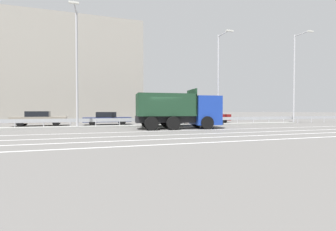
{
  "coord_description": "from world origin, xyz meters",
  "views": [
    {
      "loc": [
        -4.91,
        -17.43,
        1.5
      ],
      "look_at": [
        0.8,
        1.24,
        1.05
      ],
      "focal_mm": 24.0,
      "sensor_mm": 36.0,
      "label": 1
    }
  ],
  "objects_px": {
    "street_lamp_3": "(295,75)",
    "parked_car_5": "(210,117)",
    "median_road_sign": "(203,113)",
    "parked_car_3": "(107,118)",
    "church_tower": "(123,89)",
    "parked_car_4": "(167,117)",
    "street_lamp_1": "(77,64)",
    "street_lamp_2": "(219,75)",
    "dump_truck": "(189,112)",
    "parked_car_2": "(39,118)"
  },
  "relations": [
    {
      "from": "street_lamp_3",
      "to": "parked_car_5",
      "type": "distance_m",
      "value": 10.5
    },
    {
      "from": "median_road_sign",
      "to": "parked_car_3",
      "type": "height_order",
      "value": "median_road_sign"
    },
    {
      "from": "street_lamp_3",
      "to": "church_tower",
      "type": "xyz_separation_m",
      "value": [
        -16.71,
        23.75,
        0.13
      ]
    },
    {
      "from": "median_road_sign",
      "to": "parked_car_4",
      "type": "bearing_deg",
      "value": 121.11
    },
    {
      "from": "street_lamp_1",
      "to": "church_tower",
      "type": "bearing_deg",
      "value": 75.68
    },
    {
      "from": "street_lamp_2",
      "to": "parked_car_3",
      "type": "bearing_deg",
      "value": 156.87
    },
    {
      "from": "dump_truck",
      "to": "parked_car_5",
      "type": "distance_m",
      "value": 8.65
    },
    {
      "from": "street_lamp_2",
      "to": "church_tower",
      "type": "xyz_separation_m",
      "value": [
        -6.88,
        24.09,
        0.68
      ]
    },
    {
      "from": "street_lamp_3",
      "to": "parked_car_4",
      "type": "xyz_separation_m",
      "value": [
        -13.82,
        4.08,
        -4.69
      ]
    },
    {
      "from": "street_lamp_2",
      "to": "church_tower",
      "type": "height_order",
      "value": "church_tower"
    },
    {
      "from": "street_lamp_1",
      "to": "street_lamp_3",
      "type": "relative_size",
      "value": 0.96
    },
    {
      "from": "median_road_sign",
      "to": "parked_car_2",
      "type": "bearing_deg",
      "value": 164.37
    },
    {
      "from": "parked_car_5",
      "to": "median_road_sign",
      "type": "bearing_deg",
      "value": 148.0
    },
    {
      "from": "median_road_sign",
      "to": "street_lamp_1",
      "type": "relative_size",
      "value": 0.24
    },
    {
      "from": "dump_truck",
      "to": "parked_car_2",
      "type": "xyz_separation_m",
      "value": [
        -12.66,
        6.98,
        -0.61
      ]
    },
    {
      "from": "parked_car_2",
      "to": "church_tower",
      "type": "height_order",
      "value": "church_tower"
    },
    {
      "from": "church_tower",
      "to": "parked_car_5",
      "type": "bearing_deg",
      "value": -67.49
    },
    {
      "from": "dump_truck",
      "to": "street_lamp_2",
      "type": "height_order",
      "value": "street_lamp_2"
    },
    {
      "from": "street_lamp_3",
      "to": "parked_car_4",
      "type": "bearing_deg",
      "value": 163.56
    },
    {
      "from": "street_lamp_3",
      "to": "parked_car_5",
      "type": "xyz_separation_m",
      "value": [
        -8.51,
        3.96,
        -4.72
      ]
    },
    {
      "from": "church_tower",
      "to": "street_lamp_1",
      "type": "bearing_deg",
      "value": -104.32
    },
    {
      "from": "street_lamp_1",
      "to": "median_road_sign",
      "type": "bearing_deg",
      "value": 1.38
    },
    {
      "from": "street_lamp_3",
      "to": "parked_car_4",
      "type": "height_order",
      "value": "street_lamp_3"
    },
    {
      "from": "parked_car_5",
      "to": "street_lamp_1",
      "type": "bearing_deg",
      "value": 110.02
    },
    {
      "from": "median_road_sign",
      "to": "street_lamp_2",
      "type": "xyz_separation_m",
      "value": [
        1.52,
        -0.32,
        3.68
      ]
    },
    {
      "from": "dump_truck",
      "to": "parked_car_3",
      "type": "relative_size",
      "value": 1.47
    },
    {
      "from": "parked_car_5",
      "to": "dump_truck",
      "type": "bearing_deg",
      "value": 144.22
    },
    {
      "from": "street_lamp_1",
      "to": "street_lamp_2",
      "type": "relative_size",
      "value": 1.07
    },
    {
      "from": "street_lamp_1",
      "to": "parked_car_2",
      "type": "xyz_separation_m",
      "value": [
        -3.79,
        4.55,
        -4.57
      ]
    },
    {
      "from": "street_lamp_2",
      "to": "street_lamp_3",
      "type": "relative_size",
      "value": 0.89
    },
    {
      "from": "median_road_sign",
      "to": "parked_car_3",
      "type": "xyz_separation_m",
      "value": [
        -9.03,
        4.19,
        -0.58
      ]
    },
    {
      "from": "parked_car_4",
      "to": "parked_car_5",
      "type": "height_order",
      "value": "parked_car_4"
    },
    {
      "from": "parked_car_4",
      "to": "parked_car_5",
      "type": "bearing_deg",
      "value": 93.23
    },
    {
      "from": "street_lamp_3",
      "to": "dump_truck",
      "type": "bearing_deg",
      "value": -168.96
    },
    {
      "from": "parked_car_3",
      "to": "church_tower",
      "type": "distance_m",
      "value": 20.53
    },
    {
      "from": "parked_car_3",
      "to": "street_lamp_1",
      "type": "bearing_deg",
      "value": -30.53
    },
    {
      "from": "median_road_sign",
      "to": "street_lamp_3",
      "type": "height_order",
      "value": "street_lamp_3"
    },
    {
      "from": "street_lamp_1",
      "to": "street_lamp_3",
      "type": "distance_m",
      "value": 22.85
    },
    {
      "from": "median_road_sign",
      "to": "street_lamp_1",
      "type": "height_order",
      "value": "street_lamp_1"
    },
    {
      "from": "median_road_sign",
      "to": "street_lamp_2",
      "type": "height_order",
      "value": "street_lamp_2"
    },
    {
      "from": "dump_truck",
      "to": "street_lamp_1",
      "type": "bearing_deg",
      "value": -101.28
    },
    {
      "from": "dump_truck",
      "to": "parked_car_5",
      "type": "xyz_separation_m",
      "value": [
        5.46,
        6.68,
        -0.55
      ]
    },
    {
      "from": "dump_truck",
      "to": "parked_car_3",
      "type": "xyz_separation_m",
      "value": [
        -6.4,
        6.89,
        -0.65
      ]
    },
    {
      "from": "parked_car_2",
      "to": "parked_car_4",
      "type": "xyz_separation_m",
      "value": [
        12.82,
        -0.18,
        0.07
      ]
    },
    {
      "from": "street_lamp_1",
      "to": "parked_car_5",
      "type": "xyz_separation_m",
      "value": [
        14.34,
        4.26,
        -4.52
      ]
    },
    {
      "from": "parked_car_4",
      "to": "church_tower",
      "type": "xyz_separation_m",
      "value": [
        -2.89,
        19.67,
        4.83
      ]
    },
    {
      "from": "street_lamp_2",
      "to": "parked_car_3",
      "type": "height_order",
      "value": "street_lamp_2"
    },
    {
      "from": "parked_car_2",
      "to": "parked_car_5",
      "type": "relative_size",
      "value": 1.04
    },
    {
      "from": "median_road_sign",
      "to": "street_lamp_3",
      "type": "distance_m",
      "value": 12.11
    },
    {
      "from": "dump_truck",
      "to": "street_lamp_3",
      "type": "bearing_deg",
      "value": 105.05
    }
  ]
}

